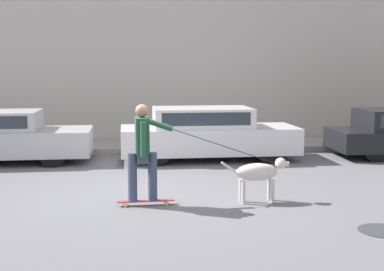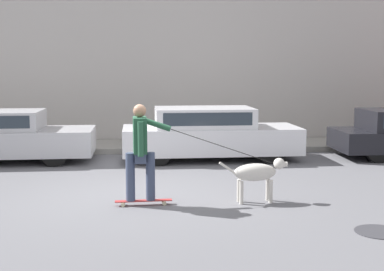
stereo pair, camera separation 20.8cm
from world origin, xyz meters
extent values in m
plane|color=slate|center=(0.00, 0.00, 0.00)|extent=(36.00, 36.00, 0.00)
cube|color=#B2ADA8|center=(0.00, 7.00, 2.61)|extent=(32.00, 0.30, 5.23)
cube|color=gray|center=(0.00, 5.85, 0.07)|extent=(30.00, 1.96, 0.15)
cylinder|color=black|center=(-2.15, 4.66, 0.32)|extent=(0.65, 0.22, 0.64)
cylinder|color=black|center=(-2.10, 3.20, 0.32)|extent=(0.65, 0.22, 0.64)
cylinder|color=black|center=(3.06, 4.66, 0.32)|extent=(0.64, 0.22, 0.63)
cylinder|color=black|center=(3.11, 3.19, 0.32)|extent=(0.64, 0.22, 0.63)
cylinder|color=black|center=(0.31, 4.57, 0.32)|extent=(0.64, 0.22, 0.63)
cylinder|color=black|center=(0.36, 3.10, 0.32)|extent=(0.64, 0.22, 0.63)
cube|color=silver|center=(1.71, 3.88, 0.51)|extent=(4.49, 1.86, 0.65)
cube|color=silver|center=(1.53, 3.88, 1.08)|extent=(2.49, 1.62, 0.49)
cube|color=#28333D|center=(1.55, 3.10, 1.11)|extent=(2.15, 0.08, 0.31)
cylinder|color=black|center=(5.79, 4.61, 0.33)|extent=(0.66, 0.20, 0.66)
cylinder|color=black|center=(5.79, 3.15, 0.33)|extent=(0.66, 0.20, 0.66)
cylinder|color=beige|center=(2.26, -0.40, 0.20)|extent=(0.07, 0.07, 0.40)
cylinder|color=beige|center=(2.28, -0.57, 0.20)|extent=(0.07, 0.07, 0.40)
cylinder|color=beige|center=(1.74, -0.45, 0.20)|extent=(0.07, 0.07, 0.40)
cylinder|color=beige|center=(1.75, -0.62, 0.20)|extent=(0.07, 0.07, 0.40)
ellipsoid|color=beige|center=(2.01, -0.51, 0.53)|extent=(0.78, 0.38, 0.31)
sphere|color=beige|center=(2.44, -0.46, 0.67)|extent=(0.20, 0.20, 0.20)
cylinder|color=beige|center=(2.53, -0.45, 0.66)|extent=(0.12, 0.10, 0.09)
cylinder|color=beige|center=(1.52, -0.56, 0.63)|extent=(0.30, 0.07, 0.23)
cylinder|color=beige|center=(0.42, -0.47, 0.04)|extent=(0.07, 0.03, 0.07)
cylinder|color=beige|center=(0.43, -0.62, 0.04)|extent=(0.07, 0.03, 0.07)
cylinder|color=beige|center=(-0.28, -0.52, 0.04)|extent=(0.07, 0.03, 0.07)
cylinder|color=beige|center=(-0.27, -0.67, 0.04)|extent=(0.07, 0.03, 0.07)
cube|color=#A82D2D|center=(0.08, -0.57, 0.08)|extent=(0.98, 0.19, 0.02)
cylinder|color=#38425B|center=(0.20, -0.56, 0.50)|extent=(0.16, 0.16, 0.82)
cylinder|color=#38425B|center=(-0.14, -0.58, 0.50)|extent=(0.16, 0.16, 0.82)
cube|color=#38425B|center=(0.03, -0.57, 0.83)|extent=(0.21, 0.36, 0.16)
cube|color=#235138|center=(0.03, -0.57, 1.21)|extent=(0.25, 0.46, 0.60)
sphere|color=#997056|center=(0.03, -0.57, 1.62)|extent=(0.22, 0.22, 0.22)
cylinder|color=#235138|center=(0.05, -0.84, 1.18)|extent=(0.10, 0.10, 0.57)
cylinder|color=#235138|center=(0.28, -0.32, 1.37)|extent=(0.58, 0.14, 0.27)
cylinder|color=black|center=(1.49, -0.40, 0.96)|extent=(1.89, 0.14, 0.65)
cylinder|color=#38383D|center=(3.47, -2.32, 0.01)|extent=(0.71, 0.71, 0.01)
camera|label=1|loc=(0.06, -9.49, 2.34)|focal=50.00mm
camera|label=2|loc=(0.27, -9.51, 2.34)|focal=50.00mm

